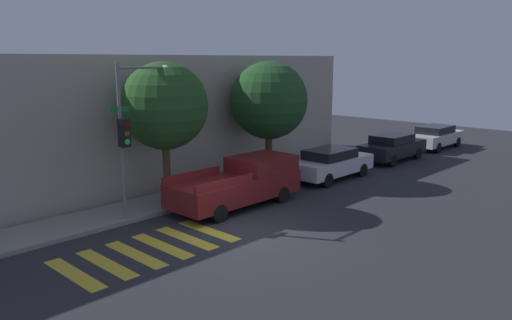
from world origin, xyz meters
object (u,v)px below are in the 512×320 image
sedan_near_corner (331,163)px  sedan_far_end (435,136)px  pickup_truck (241,183)px  tree_near_corner (164,106)px  traffic_light_pole (133,119)px  tree_midblock (269,101)px  sedan_middle (392,147)px

sedan_near_corner → sedan_far_end: bearing=0.0°
pickup_truck → tree_near_corner: size_ratio=0.98×
traffic_light_pole → sedan_near_corner: traffic_light_pole is taller
pickup_truck → sedan_far_end: (16.72, 0.00, -0.13)m
sedan_near_corner → sedan_far_end: sedan_far_end is taller
tree_midblock → tree_near_corner: bearing=180.0°
sedan_near_corner → tree_near_corner: bearing=166.0°
pickup_truck → sedan_near_corner: bearing=0.0°
sedan_near_corner → tree_near_corner: size_ratio=0.84×
sedan_middle → tree_near_corner: size_ratio=0.84×
pickup_truck → traffic_light_pole: bearing=160.9°
pickup_truck → sedan_middle: 11.41m
tree_near_corner → tree_midblock: tree_near_corner is taller
tree_near_corner → tree_midblock: size_ratio=1.00×
tree_near_corner → pickup_truck: bearing=-44.7°
sedan_near_corner → tree_midblock: size_ratio=0.84×
pickup_truck → sedan_middle: bearing=0.0°
tree_near_corner → sedan_far_end: bearing=-5.9°
traffic_light_pole → sedan_middle: (15.07, -1.27, -2.68)m
sedan_near_corner → sedan_far_end: (10.97, 0.00, 0.00)m
pickup_truck → sedan_middle: pickup_truck is taller
sedan_far_end → tree_midblock: size_ratio=0.86×
traffic_light_pole → tree_midblock: size_ratio=0.99×
pickup_truck → sedan_near_corner: size_ratio=1.18×
traffic_light_pole → tree_midblock: (7.32, 0.65, 0.13)m
sedan_middle → tree_near_corner: bearing=171.8°
sedan_middle → tree_near_corner: tree_near_corner is taller
sedan_near_corner → tree_midblock: tree_midblock is taller
sedan_near_corner → tree_midblock: 4.01m
sedan_near_corner → sedan_middle: bearing=0.0°
sedan_near_corner → sedan_middle: (5.66, 0.00, 0.02)m
traffic_light_pole → sedan_near_corner: 9.87m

